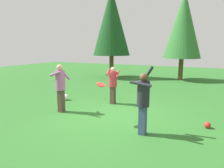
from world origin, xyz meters
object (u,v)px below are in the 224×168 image
object	(u,v)px
person_bystander	(113,82)
ball_white	(66,97)
tree_left	(111,22)
person_catcher	(60,84)
person_thrower	(143,98)
frisbee	(101,85)
tree_center	(183,25)
ball_red	(207,125)

from	to	relation	value
person_bystander	ball_white	world-z (taller)	person_bystander
person_bystander	tree_left	world-z (taller)	tree_left
tree_left	person_catcher	bearing A→B (deg)	-75.90
person_thrower	frisbee	bearing A→B (deg)	0.00
tree_left	tree_center	bearing A→B (deg)	11.69
tree_left	ball_red	bearing A→B (deg)	-48.42
person_bystander	tree_left	size ratio (longest dim) A/B	0.23
ball_white	tree_center	size ratio (longest dim) A/B	0.04
frisbee	tree_center	size ratio (longest dim) A/B	0.06
ball_red	tree_center	world-z (taller)	tree_center
person_bystander	ball_red	xyz separation A→B (m)	(3.74, -1.19, -0.84)
ball_white	ball_red	xyz separation A→B (m)	(5.95, -0.78, -0.04)
person_thrower	tree_left	bearing A→B (deg)	-52.10
person_catcher	frisbee	distance (m)	2.00
person_bystander	ball_red	world-z (taller)	person_bystander
person_thrower	tree_center	world-z (taller)	tree_center
frisbee	ball_white	size ratio (longest dim) A/B	1.28
ball_white	ball_red	world-z (taller)	ball_white
person_thrower	tree_left	world-z (taller)	tree_left
person_catcher	frisbee	bearing A→B (deg)	0.00
person_thrower	ball_red	xyz separation A→B (m)	(1.63, 1.27, -0.94)
person_thrower	ball_red	size ratio (longest dim) A/B	9.83
ball_white	ball_red	size ratio (longest dim) A/B	1.39
person_catcher	ball_white	size ratio (longest dim) A/B	6.61
frisbee	ball_red	world-z (taller)	frisbee
ball_white	tree_center	distance (m)	9.99
frisbee	person_catcher	bearing A→B (deg)	167.64
tree_center	ball_white	bearing A→B (deg)	-114.86
person_bystander	frisbee	distance (m)	2.41
person_thrower	person_bystander	xyz separation A→B (m)	(-2.11, 2.46, -0.10)
person_catcher	ball_white	bearing A→B (deg)	135.92
frisbee	person_thrower	bearing A→B (deg)	-7.22
person_thrower	ball_white	bearing A→B (deg)	-18.15
frisbee	ball_white	bearing A→B (deg)	147.24
person_catcher	person_bystander	xyz separation A→B (m)	(1.25, 1.86, -0.13)
person_bystander	frisbee	bearing A→B (deg)	0.00
tree_center	tree_left	distance (m)	5.26
person_thrower	person_bystander	bearing A→B (deg)	-42.25
person_catcher	person_bystander	bearing A→B (deg)	68.34
person_thrower	ball_red	bearing A→B (deg)	-134.93
ball_red	frisbee	bearing A→B (deg)	-160.32
person_thrower	ball_white	xyz separation A→B (m)	(-4.31, 2.05, -0.90)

